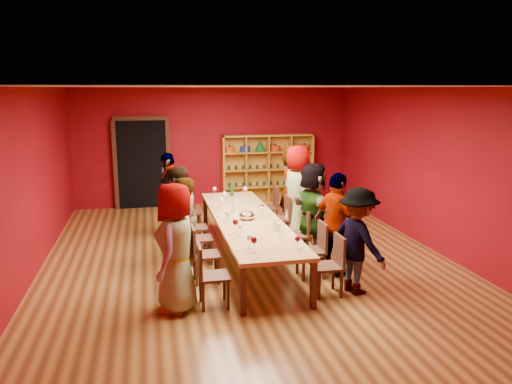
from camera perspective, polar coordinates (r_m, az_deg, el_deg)
room_shell at (r=8.55m, az=-1.03°, el=1.84°), size 7.10×9.10×3.04m
tasting_table at (r=8.73m, az=-1.01°, el=-3.34°), size 1.10×4.50×0.75m
doorway at (r=12.83m, az=-12.87°, el=3.19°), size 1.40×0.17×2.30m
shelving_unit at (r=13.10m, az=1.28°, el=3.04°), size 2.40×0.40×1.80m
chair_person_left_0 at (r=6.97m, az=-5.52°, el=-9.12°), size 0.42×0.42×0.89m
person_left_0 at (r=6.81m, az=-9.14°, el=-6.29°), size 0.73×0.97×1.76m
chair_person_left_1 at (r=7.83m, az=-6.33°, el=-6.76°), size 0.42×0.42×0.89m
person_left_1 at (r=7.71m, az=-8.38°, el=-4.48°), size 0.62×0.72×1.67m
chair_person_left_2 at (r=8.67m, az=-6.95°, el=-4.94°), size 0.42×0.42×0.89m
person_left_2 at (r=8.55m, az=-8.93°, el=-2.74°), size 0.66×0.92×1.71m
chair_person_left_3 at (r=9.34m, az=-7.36°, el=-3.72°), size 0.42×0.42×0.89m
person_left_3 at (r=9.25m, az=-9.00°, el=-2.16°), size 0.77×1.07×1.54m
chair_person_left_4 at (r=10.48m, az=-7.93°, el=-2.02°), size 0.42×0.42×0.89m
person_left_4 at (r=10.38m, az=-9.95°, el=-0.20°), size 0.63×1.07×1.70m
chair_person_right_0 at (r=7.42m, az=8.67°, el=-7.89°), size 0.42×0.42×0.89m
person_right_0 at (r=7.47m, az=11.57°, el=-5.47°), size 0.74×1.10×1.58m
chair_person_right_1 at (r=8.06m, az=6.84°, el=-6.23°), size 0.42×0.42×0.89m
person_right_1 at (r=8.08m, az=9.23°, el=-3.71°), size 0.79×1.08×1.68m
chair_person_right_2 at (r=8.85m, az=5.00°, el=-4.53°), size 0.42×0.42×0.89m
person_right_2 at (r=8.83m, az=6.56°, el=-2.16°), size 0.86×1.66×1.72m
chair_person_right_3 at (r=9.93m, az=3.02°, el=-2.70°), size 0.42×0.42×0.89m
person_right_3 at (r=9.91m, az=4.77°, el=-0.08°), size 0.54×0.94×1.89m
chair_person_right_4 at (r=10.81m, az=1.71°, el=-1.49°), size 0.42×0.42×0.89m
person_right_4 at (r=10.84m, az=3.84°, el=0.33°), size 0.48×0.63×1.65m
wine_glass_0 at (r=10.50m, az=-1.55°, el=0.32°), size 0.08×0.08×0.19m
wine_glass_1 at (r=8.70m, az=-3.01°, el=-2.13°), size 0.08×0.08×0.19m
wine_glass_2 at (r=10.24m, az=-4.90°, el=0.03°), size 0.08×0.08×0.20m
wine_glass_3 at (r=7.08m, az=-0.73°, el=-5.27°), size 0.08×0.08×0.21m
wine_glass_4 at (r=8.44m, az=-3.27°, el=-2.47°), size 0.08×0.08×0.21m
wine_glass_5 at (r=8.90m, az=0.69°, el=-1.74°), size 0.08×0.08×0.20m
wine_glass_6 at (r=7.79m, az=2.59°, el=-3.78°), size 0.08×0.08×0.19m
wine_glass_7 at (r=10.52m, az=-4.75°, el=0.30°), size 0.08×0.08×0.19m
wine_glass_8 at (r=7.08m, az=4.75°, el=-5.43°), size 0.08×0.08×0.19m
wine_glass_9 at (r=6.92m, az=-0.23°, el=-5.60°), size 0.09×0.09×0.22m
wine_glass_10 at (r=10.45m, az=-1.22°, el=0.33°), size 0.08×0.08×0.21m
wine_glass_11 at (r=9.99m, az=-3.59°, el=-0.26°), size 0.08×0.08×0.20m
wine_glass_12 at (r=9.61m, az=-4.01°, el=-0.82°), size 0.07×0.07×0.18m
wine_glass_13 at (r=8.73m, az=0.68°, el=-2.01°), size 0.08×0.08×0.20m
wine_glass_14 at (r=8.26m, az=-1.06°, el=-2.71°), size 0.09×0.09×0.22m
wine_glass_15 at (r=7.96m, az=2.38°, el=-3.40°), size 0.08×0.08×0.20m
wine_glass_16 at (r=7.69m, az=-1.79°, el=-4.01°), size 0.08×0.08×0.19m
wine_glass_17 at (r=7.83m, az=-2.36°, el=-3.52°), size 0.09×0.09×0.22m
wine_glass_18 at (r=9.39m, az=-3.92°, el=-1.11°), size 0.07×0.07×0.18m
spittoon_bowl at (r=8.63m, az=-1.03°, el=-2.72°), size 0.28×0.28×0.15m
carafe_a at (r=9.18m, az=-2.32°, el=-1.56°), size 0.12×0.12×0.24m
carafe_b at (r=8.00m, az=2.25°, el=-3.63°), size 0.11×0.11×0.23m
wine_bottle at (r=10.49m, az=-2.78°, el=0.21°), size 0.09×0.09×0.32m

